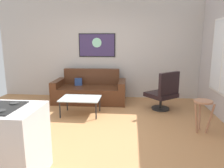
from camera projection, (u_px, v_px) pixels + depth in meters
name	position (u px, v px, depth m)	size (l,w,h in m)	color
ground	(94.00, 130.00, 4.01)	(6.40, 6.40, 0.04)	#B37A4A
back_wall	(108.00, 49.00, 6.09)	(6.40, 0.05, 2.80)	#BCB5AF
couch	(90.00, 91.00, 5.79)	(1.94, 0.91, 0.87)	#4B2816
coffee_table	(80.00, 99.00, 4.74)	(0.88, 0.62, 0.39)	silver
armchair	(164.00, 92.00, 5.02)	(0.85, 0.85, 0.95)	black
bar_stool	(203.00, 107.00, 3.81)	(0.37, 0.37, 0.60)	#A97053
wall_painting	(97.00, 45.00, 6.05)	(1.05, 0.03, 0.67)	black
window	(223.00, 56.00, 4.38)	(0.03, 1.24, 1.60)	silver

